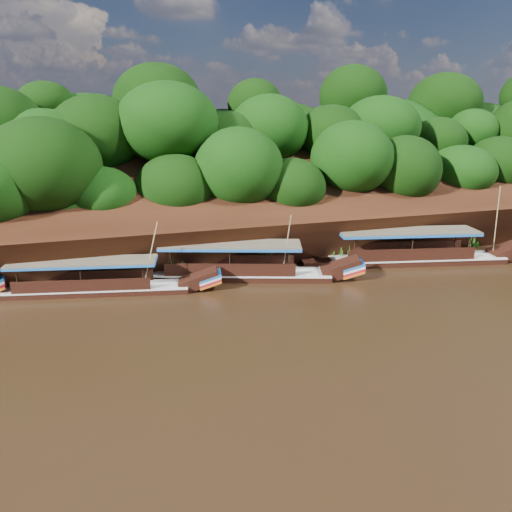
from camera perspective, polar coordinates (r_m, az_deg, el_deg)
The scene contains 6 objects.
ground at distance 30.15m, azimuth 4.92°, elevation -6.88°, with size 160.00×160.00×0.00m, color black.
riverbank at distance 50.44m, azimuth -4.99°, elevation 4.84°, with size 120.00×30.06×19.40m.
boat_0 at distance 42.57m, azimuth 18.93°, elevation 0.10°, with size 16.83×5.72×6.84m.
boat_1 at distance 36.47m, azimuth -0.39°, elevation -1.66°, with size 15.16×6.90×5.49m.
boat_2 at distance 35.16m, azimuth -16.55°, elevation -3.19°, with size 14.56×4.80×5.19m.
reeds at distance 37.57m, azimuth -4.68°, elevation -0.72°, with size 49.15×2.51×1.91m.
Camera 1 is at (-10.87, -25.52, 11.80)m, focal length 35.00 mm.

